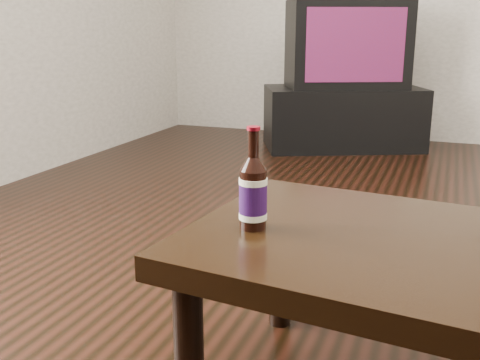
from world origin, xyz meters
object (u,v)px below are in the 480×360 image
(coffee_table, at_px, (450,274))
(beer_bottle, at_px, (253,193))
(tv_stand, at_px, (343,118))
(tv, at_px, (346,44))

(coffee_table, xyz_separation_m, beer_bottle, (-0.41, -0.03, 0.13))
(tv_stand, xyz_separation_m, beer_bottle, (0.32, -2.84, 0.27))
(tv, bearing_deg, coffee_table, -99.55)
(coffee_table, height_order, beer_bottle, beer_bottle)
(tv_stand, relative_size, coffee_table, 0.93)
(tv, relative_size, coffee_table, 0.79)
(tv_stand, xyz_separation_m, coffee_table, (0.73, -2.82, 0.14))
(tv_stand, bearing_deg, beer_bottle, -107.64)
(tv_stand, bearing_deg, coffee_table, -99.54)
(tv_stand, distance_m, tv, 0.50)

